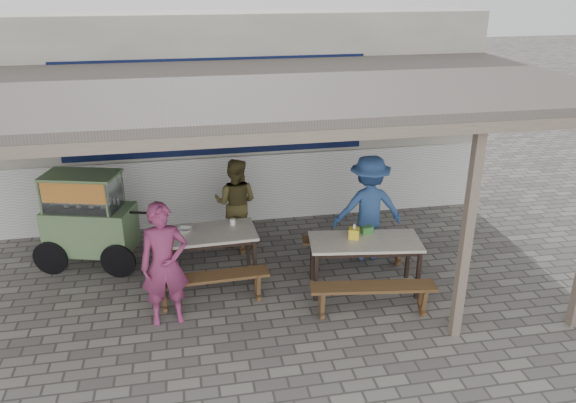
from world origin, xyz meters
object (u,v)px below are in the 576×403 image
(condiment_bowl, at_px, (185,230))
(bench_left_wall, at_px, (202,238))
(donation_box, at_px, (367,230))
(vendor_cart, at_px, (88,217))
(patron_right_table, at_px, (368,208))
(patron_street_side, at_px, (165,265))
(bench_left_street, at_px, (211,283))
(table_right, at_px, (365,246))
(bench_right_wall, at_px, (356,245))
(bench_right_street, at_px, (373,293))
(table_left, at_px, (205,237))
(patron_wall_side, at_px, (236,203))
(condiment_jar, at_px, (233,222))
(tissue_box, at_px, (354,233))

(condiment_bowl, bearing_deg, bench_left_wall, 68.64)
(donation_box, bearing_deg, vendor_cart, 162.31)
(bench_left_wall, height_order, patron_right_table, patron_right_table)
(patron_street_side, bearing_deg, bench_left_street, 17.92)
(table_right, distance_m, donation_box, 0.26)
(vendor_cart, bearing_deg, donation_box, -1.73)
(condiment_bowl, bearing_deg, bench_right_wall, -1.57)
(bench_left_street, height_order, vendor_cart, vendor_cart)
(bench_right_street, xyz_separation_m, patron_street_side, (-2.56, 0.39, 0.46))
(table_left, relative_size, bench_left_street, 0.95)
(condiment_bowl, bearing_deg, donation_box, -12.09)
(table_right, relative_size, patron_right_table, 0.96)
(condiment_bowl, bearing_deg, table_right, -17.18)
(patron_wall_side, relative_size, condiment_jar, 16.78)
(condiment_jar, bearing_deg, patron_right_table, 1.71)
(patron_wall_side, distance_m, donation_box, 2.25)
(bench_right_street, bearing_deg, patron_right_table, 82.50)
(bench_left_wall, distance_m, patron_wall_side, 0.78)
(bench_right_wall, height_order, condiment_bowl, condiment_bowl)
(patron_right_table, height_order, condiment_bowl, patron_right_table)
(patron_street_side, height_order, tissue_box, patron_street_side)
(bench_left_wall, height_order, condiment_jar, condiment_jar)
(bench_left_wall, height_order, patron_street_side, patron_street_side)
(donation_box, distance_m, condiment_bowl, 2.54)
(table_left, bearing_deg, patron_street_side, -121.69)
(patron_wall_side, xyz_separation_m, tissue_box, (1.45, -1.60, 0.09))
(bench_left_street, bearing_deg, patron_right_table, 18.88)
(bench_right_wall, height_order, condiment_jar, condiment_jar)
(bench_right_wall, xyz_separation_m, vendor_cart, (-3.87, 0.77, 0.45))
(table_right, bearing_deg, condiment_bowl, 170.92)
(patron_right_table, xyz_separation_m, donation_box, (-0.26, -0.71, -0.02))
(patron_wall_side, bearing_deg, donation_box, 158.91)
(bench_left_street, height_order, bench_right_street, same)
(tissue_box, bearing_deg, patron_wall_side, 132.10)
(table_left, xyz_separation_m, bench_right_wall, (2.22, 0.01, -0.33))
(bench_right_wall, relative_size, vendor_cart, 0.87)
(patron_street_side, xyz_separation_m, donation_box, (2.74, 0.49, -0.00))
(bench_left_wall, xyz_separation_m, condiment_jar, (0.44, -0.51, 0.45))
(table_left, height_order, bench_right_street, table_left)
(patron_wall_side, bearing_deg, condiment_jar, 102.16)
(table_right, distance_m, patron_street_side, 2.67)
(bench_left_street, relative_size, bench_right_wall, 0.95)
(condiment_jar, bearing_deg, patron_street_side, -129.86)
(condiment_jar, height_order, condiment_bowl, condiment_jar)
(patron_street_side, relative_size, condiment_bowl, 7.96)
(table_left, xyz_separation_m, table_right, (2.12, -0.66, -0.00))
(bench_right_wall, distance_m, donation_box, 0.65)
(donation_box, bearing_deg, table_left, 168.38)
(vendor_cart, bearing_deg, bench_right_street, -13.89)
(bench_left_wall, relative_size, patron_wall_side, 1.06)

